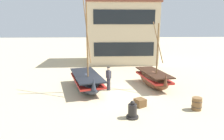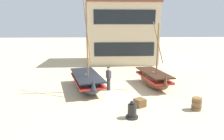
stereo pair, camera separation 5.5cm
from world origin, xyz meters
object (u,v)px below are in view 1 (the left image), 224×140
(fisherman_by_hull, at_px, (109,79))
(capstan_winch, at_px, (132,111))
(cargo_crate, at_px, (140,103))
(fishing_boat_near_left, at_px, (153,78))
(harbor_building_main, at_px, (121,32))
(fishing_boat_centre_large, at_px, (87,81))
(wooden_barrel, at_px, (197,104))

(fisherman_by_hull, height_order, capstan_winch, fisherman_by_hull)
(capstan_winch, height_order, cargo_crate, capstan_winch)
(fishing_boat_near_left, height_order, harbor_building_main, harbor_building_main)
(harbor_building_main, bearing_deg, capstan_winch, -93.82)
(fishing_boat_centre_large, distance_m, capstan_winch, 5.46)
(fishing_boat_centre_large, height_order, wooden_barrel, fishing_boat_centre_large)
(fisherman_by_hull, relative_size, harbor_building_main, 0.21)
(fishing_boat_near_left, distance_m, wooden_barrel, 4.59)
(fishing_boat_centre_large, relative_size, harbor_building_main, 0.77)
(wooden_barrel, distance_m, cargo_crate, 3.06)
(fisherman_by_hull, xyz_separation_m, wooden_barrel, (4.65, -3.72, -0.48))
(cargo_crate, bearing_deg, harbor_building_main, 88.43)
(fishing_boat_near_left, height_order, capstan_winch, fishing_boat_near_left)
(harbor_building_main, bearing_deg, cargo_crate, -91.57)
(wooden_barrel, bearing_deg, harbor_building_main, 99.73)
(fisherman_by_hull, bearing_deg, wooden_barrel, -38.69)
(fishing_boat_near_left, distance_m, capstan_winch, 5.70)
(fishing_boat_near_left, height_order, fisherman_by_hull, fishing_boat_near_left)
(fishing_boat_centre_large, relative_size, cargo_crate, 11.53)
(harbor_building_main, bearing_deg, wooden_barrel, -80.27)
(fishing_boat_near_left, bearing_deg, capstan_winch, -114.71)
(fisherman_by_hull, bearing_deg, harbor_building_main, 79.81)
(fisherman_by_hull, distance_m, cargo_crate, 3.54)
(fishing_boat_centre_large, bearing_deg, harbor_building_main, 71.92)
(fishing_boat_centre_large, bearing_deg, wooden_barrel, -33.06)
(fishing_boat_centre_large, xyz_separation_m, harbor_building_main, (3.62, 11.09, 2.98))
(fisherman_by_hull, xyz_separation_m, harbor_building_main, (2.05, 11.41, 2.76))
(fisherman_by_hull, relative_size, wooden_barrel, 2.41)
(fishing_boat_near_left, bearing_deg, cargo_crate, -114.59)
(wooden_barrel, xyz_separation_m, harbor_building_main, (-2.59, 15.13, 3.25))
(fisherman_by_hull, height_order, cargo_crate, fisherman_by_hull)
(capstan_winch, relative_size, wooden_barrel, 1.30)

